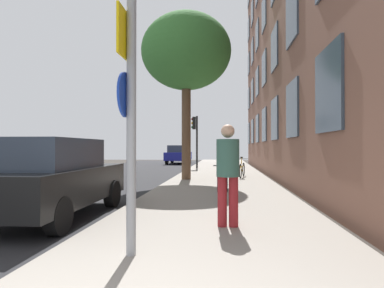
{
  "coord_description": "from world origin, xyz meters",
  "views": [
    {
      "loc": [
        1.25,
        -1.41,
        1.45
      ],
      "look_at": [
        0.0,
        11.31,
        1.59
      ],
      "focal_mm": 30.3,
      "sensor_mm": 36.0,
      "label": 1
    }
  ],
  "objects_px": {
    "traffic_light": "(195,132)",
    "pedestrian_1": "(222,162)",
    "bicycle_0": "(222,187)",
    "car_0": "(51,177)",
    "car_1": "(179,154)",
    "tree_near": "(186,53)",
    "sign_post": "(130,100)",
    "bicycle_1": "(225,173)",
    "pedestrian_0": "(228,168)",
    "bicycle_2": "(242,169)"
  },
  "relations": [
    {
      "from": "traffic_light",
      "to": "pedestrian_1",
      "type": "distance_m",
      "value": 11.24
    },
    {
      "from": "bicycle_0",
      "to": "car_0",
      "type": "height_order",
      "value": "car_0"
    },
    {
      "from": "pedestrian_1",
      "to": "car_1",
      "type": "height_order",
      "value": "pedestrian_1"
    },
    {
      "from": "traffic_light",
      "to": "car_0",
      "type": "distance_m",
      "value": 14.64
    },
    {
      "from": "tree_near",
      "to": "sign_post",
      "type": "bearing_deg",
      "value": -87.62
    },
    {
      "from": "bicycle_1",
      "to": "pedestrian_0",
      "type": "height_order",
      "value": "pedestrian_0"
    },
    {
      "from": "tree_near",
      "to": "bicycle_0",
      "type": "relative_size",
      "value": 4.06
    },
    {
      "from": "sign_post",
      "to": "bicycle_0",
      "type": "distance_m",
      "value": 4.39
    },
    {
      "from": "tree_near",
      "to": "bicycle_2",
      "type": "height_order",
      "value": "tree_near"
    },
    {
      "from": "traffic_light",
      "to": "bicycle_1",
      "type": "height_order",
      "value": "traffic_light"
    },
    {
      "from": "pedestrian_0",
      "to": "bicycle_1",
      "type": "bearing_deg",
      "value": 90.18
    },
    {
      "from": "traffic_light",
      "to": "bicycle_0",
      "type": "relative_size",
      "value": 1.96
    },
    {
      "from": "bicycle_0",
      "to": "pedestrian_1",
      "type": "height_order",
      "value": "pedestrian_1"
    },
    {
      "from": "bicycle_1",
      "to": "bicycle_2",
      "type": "bearing_deg",
      "value": 68.71
    },
    {
      "from": "tree_near",
      "to": "car_0",
      "type": "xyz_separation_m",
      "value": [
        -1.93,
        -7.17,
        -4.59
      ]
    },
    {
      "from": "bicycle_0",
      "to": "pedestrian_1",
      "type": "xyz_separation_m",
      "value": [
        0.0,
        1.86,
        0.52
      ]
    },
    {
      "from": "pedestrian_0",
      "to": "car_1",
      "type": "bearing_deg",
      "value": 100.01
    },
    {
      "from": "pedestrian_0",
      "to": "car_0",
      "type": "height_order",
      "value": "pedestrian_0"
    },
    {
      "from": "pedestrian_0",
      "to": "car_0",
      "type": "bearing_deg",
      "value": 167.46
    },
    {
      "from": "pedestrian_1",
      "to": "car_0",
      "type": "distance_m",
      "value": 4.89
    },
    {
      "from": "bicycle_1",
      "to": "pedestrian_1",
      "type": "bearing_deg",
      "value": -91.77
    },
    {
      "from": "bicycle_1",
      "to": "bicycle_2",
      "type": "xyz_separation_m",
      "value": [
        0.76,
        1.96,
        -0.0
      ]
    },
    {
      "from": "bicycle_2",
      "to": "car_1",
      "type": "relative_size",
      "value": 0.37
    },
    {
      "from": "pedestrian_1",
      "to": "car_1",
      "type": "distance_m",
      "value": 19.14
    },
    {
      "from": "pedestrian_0",
      "to": "sign_post",
      "type": "bearing_deg",
      "value": -128.37
    },
    {
      "from": "pedestrian_1",
      "to": "car_0",
      "type": "height_order",
      "value": "pedestrian_1"
    },
    {
      "from": "traffic_light",
      "to": "tree_near",
      "type": "distance_m",
      "value": 7.89
    },
    {
      "from": "bicycle_2",
      "to": "pedestrian_0",
      "type": "distance_m",
      "value": 9.1
    },
    {
      "from": "bicycle_1",
      "to": "pedestrian_0",
      "type": "distance_m",
      "value": 7.12
    },
    {
      "from": "bicycle_0",
      "to": "bicycle_1",
      "type": "height_order",
      "value": "bicycle_0"
    },
    {
      "from": "bicycle_0",
      "to": "car_1",
      "type": "distance_m",
      "value": 20.96
    },
    {
      "from": "traffic_light",
      "to": "car_1",
      "type": "bearing_deg",
      "value": 105.65
    },
    {
      "from": "sign_post",
      "to": "traffic_light",
      "type": "relative_size",
      "value": 1.03
    },
    {
      "from": "bicycle_2",
      "to": "traffic_light",
      "type": "bearing_deg",
      "value": 113.01
    },
    {
      "from": "bicycle_1",
      "to": "car_0",
      "type": "distance_m",
      "value": 7.24
    },
    {
      "from": "bicycle_0",
      "to": "bicycle_2",
      "type": "relative_size",
      "value": 1.01
    },
    {
      "from": "bicycle_2",
      "to": "tree_near",
      "type": "bearing_deg",
      "value": -155.41
    },
    {
      "from": "pedestrian_1",
      "to": "pedestrian_0",
      "type": "bearing_deg",
      "value": -88.52
    },
    {
      "from": "bicycle_1",
      "to": "bicycle_2",
      "type": "relative_size",
      "value": 0.97
    },
    {
      "from": "bicycle_1",
      "to": "pedestrian_1",
      "type": "xyz_separation_m",
      "value": [
        -0.09,
        -2.85,
        0.54
      ]
    },
    {
      "from": "sign_post",
      "to": "traffic_light",
      "type": "height_order",
      "value": "sign_post"
    },
    {
      "from": "tree_near",
      "to": "bicycle_1",
      "type": "distance_m",
      "value": 5.28
    },
    {
      "from": "tree_near",
      "to": "pedestrian_1",
      "type": "relative_size",
      "value": 4.43
    },
    {
      "from": "car_0",
      "to": "car_1",
      "type": "relative_size",
      "value": 0.89
    },
    {
      "from": "bicycle_1",
      "to": "traffic_light",
      "type": "bearing_deg",
      "value": 102.92
    },
    {
      "from": "sign_post",
      "to": "tree_near",
      "type": "bearing_deg",
      "value": 92.38
    },
    {
      "from": "car_0",
      "to": "bicycle_1",
      "type": "bearing_deg",
      "value": 60.62
    },
    {
      "from": "car_0",
      "to": "car_1",
      "type": "xyz_separation_m",
      "value": [
        -0.49,
        22.18,
        0.0
      ]
    },
    {
      "from": "bicycle_1",
      "to": "bicycle_2",
      "type": "height_order",
      "value": "bicycle_1"
    },
    {
      "from": "pedestrian_0",
      "to": "car_1",
      "type": "distance_m",
      "value": 23.33
    }
  ]
}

